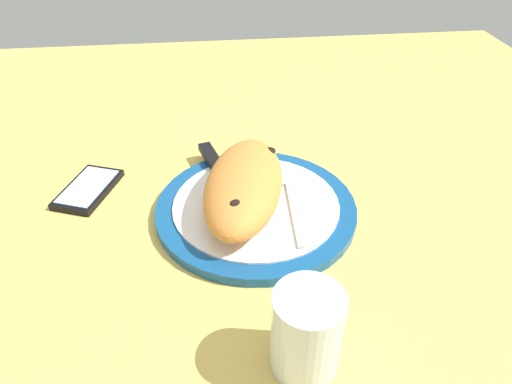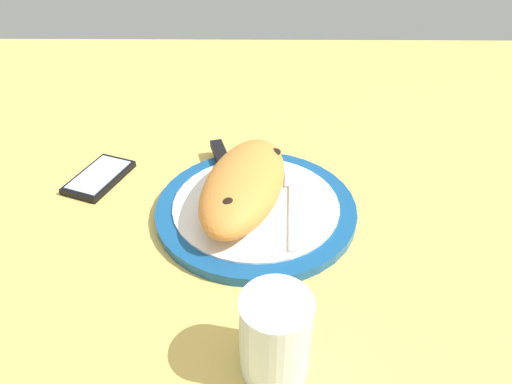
# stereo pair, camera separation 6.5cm
# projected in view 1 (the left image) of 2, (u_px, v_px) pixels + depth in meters

# --- Properties ---
(ground_plane) EXTENTS (1.50, 1.50, 0.03)m
(ground_plane) POSITION_uv_depth(u_px,v_px,m) (256.00, 221.00, 0.69)
(ground_plane) COLOR #DBB756
(plate) EXTENTS (0.29, 0.29, 0.02)m
(plate) POSITION_uv_depth(u_px,v_px,m) (256.00, 208.00, 0.67)
(plate) COLOR navy
(plate) RESTS_ON ground_plane
(calzone) EXTENTS (0.25, 0.16, 0.07)m
(calzone) POSITION_uv_depth(u_px,v_px,m) (244.00, 186.00, 0.64)
(calzone) COLOR orange
(calzone) RESTS_ON plate
(fork) EXTENTS (0.18, 0.02, 0.00)m
(fork) POSITION_uv_depth(u_px,v_px,m) (291.00, 198.00, 0.67)
(fork) COLOR silver
(fork) RESTS_ON plate
(knife) EXTENTS (0.22, 0.08, 0.01)m
(knife) POSITION_uv_depth(u_px,v_px,m) (219.00, 171.00, 0.72)
(knife) COLOR silver
(knife) RESTS_ON plate
(smartphone) EXTENTS (0.13, 0.10, 0.01)m
(smartphone) POSITION_uv_depth(u_px,v_px,m) (88.00, 189.00, 0.71)
(smartphone) COLOR black
(smartphone) RESTS_ON ground_plane
(water_glass) EXTENTS (0.07, 0.07, 0.10)m
(water_glass) POSITION_uv_depth(u_px,v_px,m) (306.00, 335.00, 0.46)
(water_glass) COLOR silver
(water_glass) RESTS_ON ground_plane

